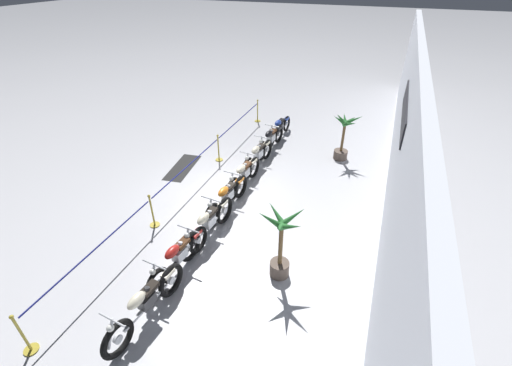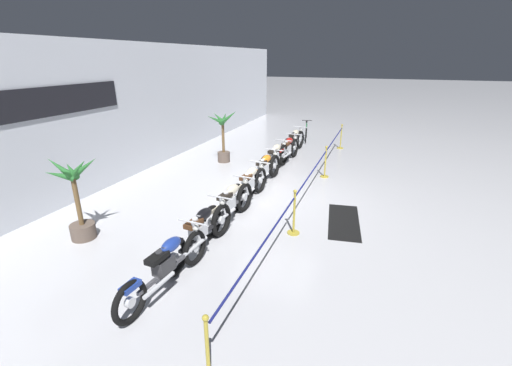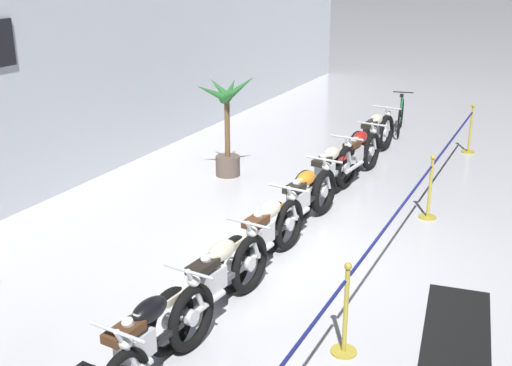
# 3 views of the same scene
# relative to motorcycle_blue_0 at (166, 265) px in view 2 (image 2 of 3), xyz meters

# --- Properties ---
(ground_plane) EXTENTS (120.00, 120.00, 0.00)m
(ground_plane) POSITION_rel_motorcycle_blue_0_xyz_m (4.63, -0.48, -0.46)
(ground_plane) COLOR silver
(back_wall) EXTENTS (28.00, 0.29, 4.20)m
(back_wall) POSITION_rel_motorcycle_blue_0_xyz_m (4.62, 4.64, 1.64)
(back_wall) COLOR silver
(back_wall) RESTS_ON ground
(motorcycle_blue_0) EXTENTS (2.36, 0.62, 0.92)m
(motorcycle_blue_0) POSITION_rel_motorcycle_blue_0_xyz_m (0.00, 0.00, 0.00)
(motorcycle_blue_0) COLOR black
(motorcycle_blue_0) RESTS_ON ground
(motorcycle_black_1) EXTENTS (2.39, 0.62, 0.95)m
(motorcycle_black_1) POSITION_rel_motorcycle_blue_0_xyz_m (1.20, 0.02, 0.01)
(motorcycle_black_1) COLOR black
(motorcycle_black_1) RESTS_ON ground
(motorcycle_cream_2) EXTENTS (2.30, 0.62, 0.95)m
(motorcycle_cream_2) POSITION_rel_motorcycle_blue_0_xyz_m (2.62, 0.04, 0.01)
(motorcycle_cream_2) COLOR black
(motorcycle_cream_2) RESTS_ON ground
(motorcycle_cream_3) EXTENTS (2.21, 0.62, 0.95)m
(motorcycle_cream_3) POSITION_rel_motorcycle_blue_0_xyz_m (4.01, 0.08, 0.02)
(motorcycle_cream_3) COLOR black
(motorcycle_cream_3) RESTS_ON ground
(motorcycle_orange_4) EXTENTS (2.40, 0.62, 0.95)m
(motorcycle_orange_4) POSITION_rel_motorcycle_blue_0_xyz_m (5.37, 0.12, 0.00)
(motorcycle_orange_4) COLOR black
(motorcycle_orange_4) RESTS_ON ground
(motorcycle_cream_5) EXTENTS (2.43, 0.62, 0.98)m
(motorcycle_cream_5) POSITION_rel_motorcycle_blue_0_xyz_m (6.69, 0.19, 0.02)
(motorcycle_cream_5) COLOR black
(motorcycle_cream_5) RESTS_ON ground
(motorcycle_red_6) EXTENTS (2.29, 0.62, 0.94)m
(motorcycle_red_6) POSITION_rel_motorcycle_blue_0_xyz_m (7.98, 0.10, 0.01)
(motorcycle_red_6) COLOR black
(motorcycle_red_6) RESTS_ON ground
(motorcycle_cream_7) EXTENTS (2.35, 0.62, 0.97)m
(motorcycle_cream_7) POSITION_rel_motorcycle_blue_0_xyz_m (9.38, 0.20, 0.02)
(motorcycle_cream_7) COLOR black
(motorcycle_cream_7) RESTS_ON ground
(bicycle) EXTENTS (1.70, 0.50, 0.95)m
(bicycle) POSITION_rel_motorcycle_blue_0_xyz_m (11.76, 0.21, -0.09)
(bicycle) COLOR black
(bicycle) RESTS_ON ground
(potted_palm_left_of_row) EXTENTS (0.88, 1.04, 1.86)m
(potted_palm_left_of_row) POSITION_rel_motorcycle_blue_0_xyz_m (0.86, 2.75, 0.42)
(potted_palm_left_of_row) COLOR brown
(potted_palm_left_of_row) RESTS_ON ground
(potted_palm_right_of_row) EXTENTS (1.03, 1.02, 1.98)m
(potted_palm_right_of_row) POSITION_rel_motorcycle_blue_0_xyz_m (7.19, 2.35, 0.45)
(potted_palm_right_of_row) COLOR brown
(potted_palm_right_of_row) RESTS_ON ground
(stanchion_far_left) EXTENTS (12.24, 0.28, 1.05)m
(stanchion_far_left) POSITION_rel_motorcycle_blue_0_xyz_m (3.21, -1.52, 0.29)
(stanchion_far_left) COLOR gold
(stanchion_far_left) RESTS_ON ground
(stanchion_mid_left) EXTENTS (0.28, 0.28, 1.05)m
(stanchion_mid_left) POSITION_rel_motorcycle_blue_0_xyz_m (2.64, -1.52, -0.11)
(stanchion_mid_left) COLOR gold
(stanchion_mid_left) RESTS_ON ground
(stanchion_mid_right) EXTENTS (0.28, 0.28, 1.05)m
(stanchion_mid_right) POSITION_rel_motorcycle_blue_0_xyz_m (6.75, -1.52, -0.11)
(stanchion_mid_right) COLOR gold
(stanchion_mid_right) RESTS_ON ground
(stanchion_far_right) EXTENTS (0.28, 0.28, 1.05)m
(stanchion_far_right) POSITION_rel_motorcycle_blue_0_xyz_m (10.77, -1.52, -0.11)
(stanchion_far_right) COLOR gold
(stanchion_far_right) RESTS_ON ground
(floor_banner) EXTENTS (2.04, 0.98, 0.01)m
(floor_banner) POSITION_rel_motorcycle_blue_0_xyz_m (3.63, -2.52, -0.46)
(floor_banner) COLOR black
(floor_banner) RESTS_ON ground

